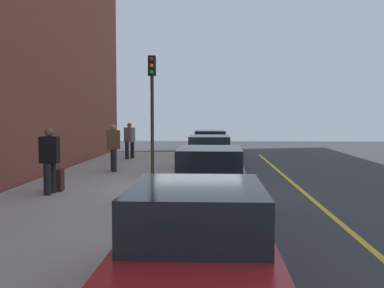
{
  "coord_description": "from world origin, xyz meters",
  "views": [
    {
      "loc": [
        13.62,
        0.39,
        2.37
      ],
      "look_at": [
        -1.83,
        -0.26,
        1.39
      ],
      "focal_mm": 43.82,
      "sensor_mm": 36.0,
      "label": 1
    }
  ],
  "objects": [
    {
      "name": "parked_car_red",
      "position": [
        8.15,
        0.21,
        0.76
      ],
      "size": [
        4.23,
        1.92,
        1.51
      ],
      "color": "black",
      "rests_on": "ground"
    },
    {
      "name": "parked_car_navy",
      "position": [
        1.79,
        0.35,
        0.76
      ],
      "size": [
        4.51,
        1.99,
        1.51
      ],
      "color": "black",
      "rests_on": "ground"
    },
    {
      "name": "parked_car_maroon",
      "position": [
        -11.4,
        0.28,
        0.76
      ],
      "size": [
        4.63,
        2.03,
        1.51
      ],
      "color": "black",
      "rests_on": "ground"
    },
    {
      "name": "rolling_suitcase",
      "position": [
        0.33,
        -4.03,
        0.47
      ],
      "size": [
        0.34,
        0.22,
        0.99
      ],
      "color": "#471E19",
      "rests_on": "sidewalk"
    },
    {
      "name": "snow_bank_curb",
      "position": [
        -4.23,
        -0.7,
        0.11
      ],
      "size": [
        4.7,
        0.56,
        0.22
      ],
      "primitive_type": "cube",
      "color": "white",
      "rests_on": "ground"
    },
    {
      "name": "traffic_light_pole",
      "position": [
        -2.83,
        -1.71,
        3.05
      ],
      "size": [
        0.35,
        0.26,
        4.27
      ],
      "color": "#2D2D19",
      "rests_on": "sidewalk"
    },
    {
      "name": "lane_stripe_centre",
      "position": [
        0.0,
        3.2,
        0.0
      ],
      "size": [
        28.0,
        0.14,
        0.01
      ],
      "primitive_type": "cube",
      "color": "gold",
      "rests_on": "ground"
    },
    {
      "name": "sidewalk",
      "position": [
        0.0,
        -3.3,
        0.07
      ],
      "size": [
        28.0,
        4.6,
        0.15
      ],
      "primitive_type": "cube",
      "color": "#A39E93",
      "rests_on": "ground"
    },
    {
      "name": "parked_car_white",
      "position": [
        -5.09,
        0.3,
        0.76
      ],
      "size": [
        4.61,
        1.91,
        1.51
      ],
      "color": "black",
      "rests_on": "ground"
    },
    {
      "name": "pedestrian_grey_coat",
      "position": [
        -9.7,
        -3.73,
        1.11
      ],
      "size": [
        0.54,
        0.58,
        1.8
      ],
      "color": "black",
      "rests_on": "sidewalk"
    },
    {
      "name": "pedestrian_brown_coat",
      "position": [
        -4.49,
        -3.45,
        1.13
      ],
      "size": [
        0.59,
        0.56,
        1.84
      ],
      "color": "black",
      "rests_on": "sidewalk"
    },
    {
      "name": "ground_plane",
      "position": [
        0.0,
        0.0,
        0.0
      ],
      "size": [
        56.0,
        56.0,
        0.0
      ],
      "primitive_type": "plane",
      "color": "#333335"
    },
    {
      "name": "pedestrian_black_coat",
      "position": [
        0.82,
        -4.12,
        1.14
      ],
      "size": [
        0.61,
        0.51,
        1.85
      ],
      "color": "black",
      "rests_on": "sidewalk"
    }
  ]
}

